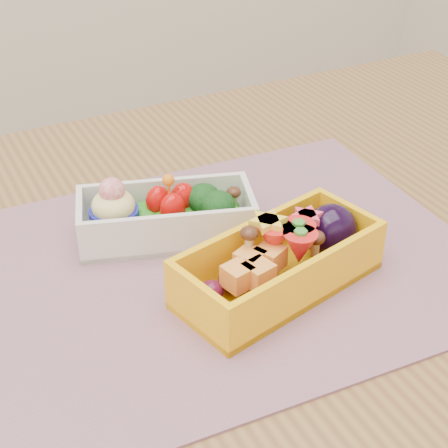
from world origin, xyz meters
name	(u,v)px	position (x,y,z in m)	size (l,w,h in m)	color
table	(202,383)	(0.00, 0.00, 0.65)	(1.20, 0.80, 0.75)	brown
placemat	(219,264)	(0.04, 0.04, 0.75)	(0.46, 0.35, 0.00)	#9F6E81
bento_white	(165,216)	(0.01, 0.10, 0.78)	(0.18, 0.12, 0.07)	silver
bento_yellow	(283,261)	(0.07, -0.02, 0.78)	(0.20, 0.12, 0.06)	#FFB60D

